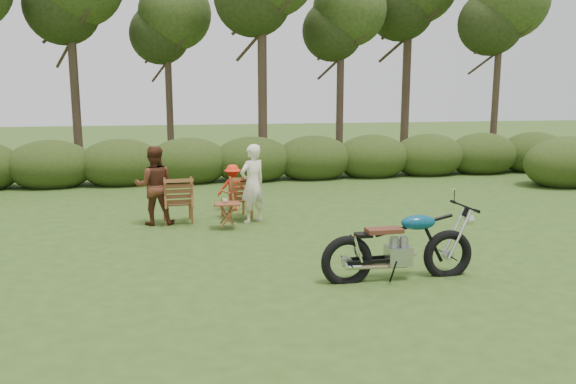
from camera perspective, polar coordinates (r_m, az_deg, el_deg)
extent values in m
plane|color=#2E4517|center=(9.27, 4.64, -7.31)|extent=(80.00, 80.00, 0.00)
cylinder|color=#3A2A1F|center=(19.80, -20.98, 11.89)|extent=(0.28, 0.28, 7.20)
cylinder|color=#3A2A1F|center=(20.67, -12.03, 10.99)|extent=(0.24, 0.24, 6.30)
sphere|color=#293B16|center=(20.80, -12.24, 16.39)|extent=(2.52, 2.52, 2.52)
cylinder|color=#3A2A1F|center=(18.75, -2.64, 13.36)|extent=(0.30, 0.30, 7.65)
cylinder|color=#3A2A1F|center=(20.49, 5.34, 11.42)|extent=(0.26, 0.26, 6.48)
sphere|color=#293B16|center=(20.63, 5.43, 17.03)|extent=(2.59, 2.59, 2.59)
cylinder|color=#3A2A1F|center=(22.59, 11.99, 12.96)|extent=(0.32, 0.32, 7.92)
cylinder|color=#3A2A1F|center=(21.79, 20.47, 11.23)|extent=(0.24, 0.24, 6.84)
sphere|color=#293B16|center=(21.96, 20.83, 16.78)|extent=(2.74, 2.74, 2.74)
ellipsoid|color=#233613|center=(17.93, -22.97, 2.48)|extent=(2.52, 1.68, 1.51)
ellipsoid|color=#233613|center=(17.66, -16.59, 2.76)|extent=(2.52, 1.68, 1.51)
ellipsoid|color=#233613|center=(17.61, -10.08, 3.01)|extent=(2.52, 1.68, 1.51)
ellipsoid|color=#233613|center=(17.78, -3.62, 3.21)|extent=(2.52, 1.68, 1.51)
ellipsoid|color=#233613|center=(18.18, 2.64, 3.37)|extent=(2.52, 1.68, 1.51)
ellipsoid|color=#233613|center=(18.78, 8.56, 3.49)|extent=(2.52, 1.68, 1.51)
ellipsoid|color=#233613|center=(19.57, 14.07, 3.57)|extent=(2.52, 1.68, 1.51)
ellipsoid|color=#233613|center=(20.52, 19.11, 3.60)|extent=(2.52, 1.68, 1.51)
ellipsoid|color=#233613|center=(21.62, 23.67, 3.62)|extent=(2.52, 1.68, 1.51)
ellipsoid|color=#233613|center=(18.63, 26.50, 2.62)|extent=(2.70, 1.80, 1.62)
imported|color=beige|center=(11.50, -6.43, -0.89)|extent=(0.11, 0.11, 0.09)
imported|color=#F7E8CB|center=(12.14, -3.58, -3.08)|extent=(0.73, 0.65, 1.69)
imported|color=#502717|center=(12.27, -13.28, -3.20)|extent=(0.82, 0.64, 1.66)
imported|color=red|center=(13.37, -5.59, -1.87)|extent=(0.72, 0.43, 1.09)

